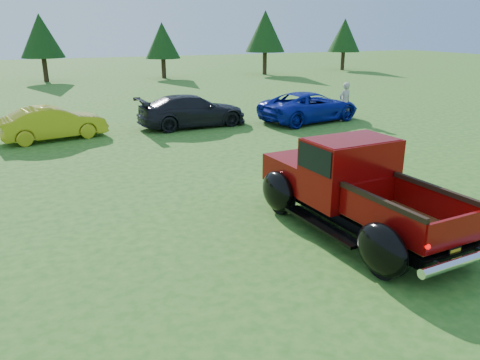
# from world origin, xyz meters

# --- Properties ---
(ground) EXTENTS (120.00, 120.00, 0.00)m
(ground) POSITION_xyz_m (0.00, 0.00, 0.00)
(ground) COLOR #255719
(ground) RESTS_ON ground
(tree_mid_left) EXTENTS (3.20, 3.20, 5.00)m
(tree_mid_left) POSITION_xyz_m (-3.00, 31.00, 3.38)
(tree_mid_left) COLOR #332114
(tree_mid_left) RESTS_ON ground
(tree_mid_right) EXTENTS (2.82, 2.82, 4.40)m
(tree_mid_right) POSITION_xyz_m (6.00, 30.00, 2.97)
(tree_mid_right) COLOR #332114
(tree_mid_right) RESTS_ON ground
(tree_east) EXTENTS (3.46, 3.46, 5.40)m
(tree_east) POSITION_xyz_m (15.00, 29.50, 3.66)
(tree_east) COLOR #332114
(tree_east) RESTS_ON ground
(tree_far_east) EXTENTS (3.07, 3.07, 4.80)m
(tree_far_east) POSITION_xyz_m (24.00, 30.50, 3.25)
(tree_far_east) COLOR #332114
(tree_far_east) RESTS_ON ground
(pickup_truck) EXTENTS (2.69, 5.23, 1.89)m
(pickup_truck) POSITION_xyz_m (1.79, -0.92, 0.90)
(pickup_truck) COLOR black
(pickup_truck) RESTS_ON ground
(show_car_yellow) EXTENTS (3.97, 2.04, 1.25)m
(show_car_yellow) POSITION_xyz_m (-3.50, 10.11, 0.62)
(show_car_yellow) COLOR gold
(show_car_yellow) RESTS_ON ground
(show_car_grey) EXTENTS (4.69, 2.09, 1.34)m
(show_car_grey) POSITION_xyz_m (2.03, 10.33, 0.67)
(show_car_grey) COLOR black
(show_car_grey) RESTS_ON ground
(show_car_blue) EXTENTS (5.04, 3.03, 1.31)m
(show_car_blue) POSITION_xyz_m (7.20, 9.35, 0.66)
(show_car_blue) COLOR #0D1990
(show_car_blue) RESTS_ON ground
(spectator) EXTENTS (0.68, 0.49, 1.72)m
(spectator) POSITION_xyz_m (8.62, 8.73, 0.86)
(spectator) COLOR #ADA496
(spectator) RESTS_ON ground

